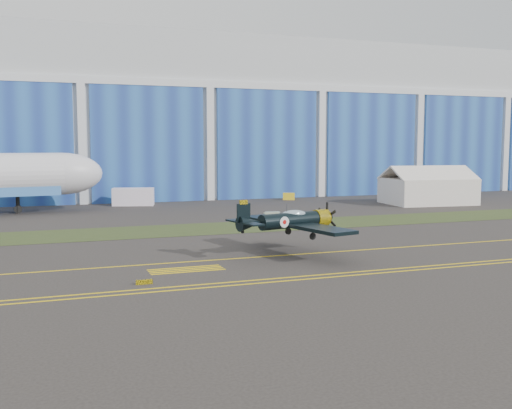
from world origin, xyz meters
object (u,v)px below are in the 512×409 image
object	(u,v)px
shipping_container	(133,197)
tug	(289,196)
warbird	(290,220)
tent	(428,185)

from	to	relation	value
shipping_container	tug	distance (m)	28.04
warbird	tent	xyz separation A→B (m)	(40.32, 35.16, 0.11)
tent	tug	xyz separation A→B (m)	(-19.20, 14.66, -2.63)
tent	tug	world-z (taller)	tent
warbird	tug	world-z (taller)	warbird
warbird	tent	bearing A→B (deg)	27.94
warbird	tug	size ratio (longest dim) A/B	7.71
warbird	shipping_container	world-z (taller)	warbird
tent	tug	bearing A→B (deg)	148.51
shipping_container	tug	size ratio (longest dim) A/B	3.13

